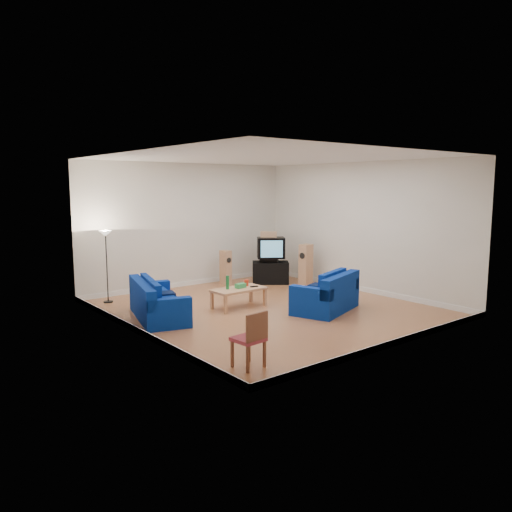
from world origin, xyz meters
TOP-DOWN VIEW (x-y plane):
  - room at (0.00, 0.00)m, footprint 6.01×6.51m
  - sofa_three_seat at (-2.23, 0.78)m, footprint 1.33×2.09m
  - sofa_loveseat at (0.87, -0.93)m, footprint 1.81×1.38m
  - coffee_table at (-0.42, 0.47)m, footprint 1.18×0.61m
  - bottle at (-0.66, 0.54)m, footprint 0.09×0.09m
  - tissue_box at (-0.37, 0.48)m, footprint 0.25×0.17m
  - red_canister at (-0.13, 0.58)m, footprint 0.11×0.11m
  - remote at (-0.07, 0.38)m, footprint 0.18×0.09m
  - tv_stand at (1.88, 2.14)m, footprint 1.09×1.01m
  - av_receiver at (1.88, 2.20)m, footprint 0.60×0.61m
  - television at (1.85, 2.09)m, footprint 0.89×0.85m
  - centre_speaker at (1.85, 2.18)m, footprint 0.44×0.41m
  - speaker_left at (0.80, 2.70)m, footprint 0.23×0.29m
  - speaker_right at (2.45, 1.36)m, footprint 0.37×0.31m
  - floor_lamp at (-2.45, 2.70)m, footprint 0.28×0.28m
  - dining_chair at (-2.44, -2.57)m, footprint 0.44×0.44m

SIDE VIEW (x-z plane):
  - sofa_three_seat at x=-2.23m, z-range -0.10..0.65m
  - tv_stand at x=1.88m, z-range 0.00..0.59m
  - sofa_loveseat at x=0.87m, z-range -0.10..0.70m
  - coffee_table at x=-0.42m, z-range 0.16..0.58m
  - remote at x=-0.07m, z-range 0.43..0.45m
  - speaker_left at x=0.80m, z-range 0.00..0.93m
  - dining_chair at x=-2.44m, z-range 0.05..0.89m
  - tissue_box at x=-0.37m, z-range 0.43..0.52m
  - red_canister at x=-0.13m, z-range 0.43..0.56m
  - speaker_right at x=2.45m, z-range 0.00..1.09m
  - bottle at x=-0.66m, z-range 0.43..0.72m
  - av_receiver at x=1.88m, z-range 0.59..0.70m
  - television at x=1.85m, z-range 0.70..1.25m
  - centre_speaker at x=1.85m, z-range 1.25..1.40m
  - floor_lamp at x=-2.45m, z-range 0.53..2.16m
  - room at x=0.00m, z-range -0.06..3.15m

